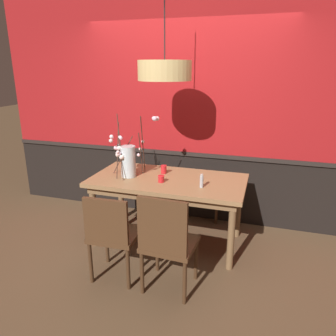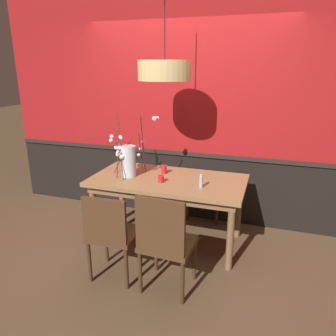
# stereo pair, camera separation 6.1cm
# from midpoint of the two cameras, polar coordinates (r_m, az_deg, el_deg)

# --- Properties ---
(ground_plane) EXTENTS (24.00, 24.00, 0.00)m
(ground_plane) POSITION_cam_midpoint_polar(r_m,az_deg,el_deg) (3.91, -0.46, -12.57)
(ground_plane) COLOR brown
(back_wall) EXTENTS (5.07, 0.14, 2.86)m
(back_wall) POSITION_cam_midpoint_polar(r_m,az_deg,el_deg) (4.15, 2.75, 9.99)
(back_wall) COLOR black
(back_wall) RESTS_ON ground
(dining_table) EXTENTS (1.70, 0.88, 0.77)m
(dining_table) POSITION_cam_midpoint_polar(r_m,az_deg,el_deg) (3.62, -0.49, -3.16)
(dining_table) COLOR #997047
(dining_table) RESTS_ON ground
(chair_near_side_right) EXTENTS (0.48, 0.44, 0.95)m
(chair_near_side_right) POSITION_cam_midpoint_polar(r_m,az_deg,el_deg) (2.87, -0.83, -12.56)
(chair_near_side_right) COLOR #4C301C
(chair_near_side_right) RESTS_ON ground
(chair_near_side_left) EXTENTS (0.45, 0.43, 0.88)m
(chair_near_side_left) POSITION_cam_midpoint_polar(r_m,az_deg,el_deg) (3.09, -10.38, -11.14)
(chair_near_side_left) COLOR #4C301C
(chair_near_side_left) RESTS_ON ground
(chair_far_side_left) EXTENTS (0.42, 0.43, 0.93)m
(chair_far_side_left) POSITION_cam_midpoint_polar(r_m,az_deg,el_deg) (4.55, -0.57, -1.00)
(chair_far_side_left) COLOR #4C301C
(chair_far_side_left) RESTS_ON ground
(chair_far_side_right) EXTENTS (0.46, 0.39, 0.89)m
(chair_far_side_right) POSITION_cam_midpoint_polar(r_m,az_deg,el_deg) (4.36, 6.26, -1.95)
(chair_far_side_right) COLOR #4C301C
(chair_far_side_right) RESTS_ON ground
(vase_with_blossoms) EXTENTS (0.55, 0.38, 0.70)m
(vase_with_blossoms) POSITION_cam_midpoint_polar(r_m,az_deg,el_deg) (3.64, -7.53, 1.38)
(vase_with_blossoms) COLOR silver
(vase_with_blossoms) RESTS_ON dining_table
(candle_holder_nearer_center) EXTENTS (0.07, 0.07, 0.10)m
(candle_holder_nearer_center) POSITION_cam_midpoint_polar(r_m,az_deg,el_deg) (3.74, -1.23, -0.24)
(candle_holder_nearer_center) COLOR red
(candle_holder_nearer_center) RESTS_ON dining_table
(candle_holder_nearer_edge) EXTENTS (0.07, 0.07, 0.08)m
(candle_holder_nearer_edge) POSITION_cam_midpoint_polar(r_m,az_deg,el_deg) (3.46, -1.73, -1.91)
(candle_holder_nearer_edge) COLOR red
(candle_holder_nearer_edge) RESTS_ON dining_table
(condiment_bottle) EXTENTS (0.04, 0.04, 0.14)m
(condiment_bottle) POSITION_cam_midpoint_polar(r_m,az_deg,el_deg) (3.32, 5.42, -2.31)
(condiment_bottle) COLOR #ADADB2
(condiment_bottle) RESTS_ON dining_table
(pendant_lamp) EXTENTS (0.55, 0.55, 1.04)m
(pendant_lamp) POSITION_cam_midpoint_polar(r_m,az_deg,el_deg) (3.42, -1.12, 16.81)
(pendant_lamp) COLOR tan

